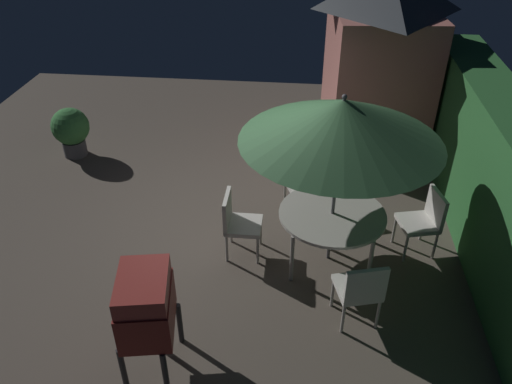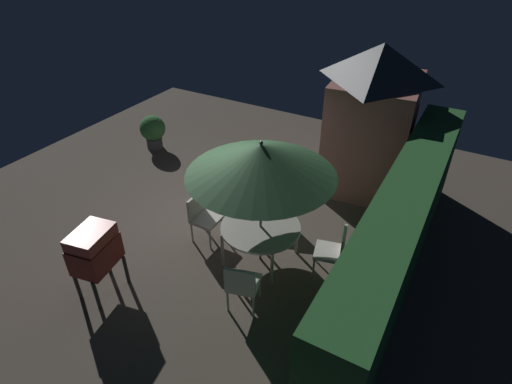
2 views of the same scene
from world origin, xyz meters
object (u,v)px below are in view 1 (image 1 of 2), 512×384
at_px(garden_shed, 379,60).
at_px(chair_toward_house, 237,221).
at_px(chair_toward_hedge, 301,178).
at_px(patio_umbrella, 342,121).
at_px(bbq_grill, 146,305).
at_px(patio_table, 332,216).
at_px(potted_plant_by_shed, 71,130).
at_px(chair_near_shed, 360,289).
at_px(chair_far_side, 425,218).

height_order(garden_shed, chair_toward_house, garden_shed).
bearing_deg(chair_toward_hedge, garden_shed, 151.71).
relative_size(patio_umbrella, bbq_grill, 1.94).
bearing_deg(patio_table, garden_shed, 166.92).
height_order(patio_umbrella, chair_toward_house, patio_umbrella).
height_order(patio_table, potted_plant_by_shed, potted_plant_by_shed).
distance_m(chair_near_shed, chair_toward_hedge, 2.32).
bearing_deg(patio_table, chair_toward_house, -89.70).
height_order(garden_shed, bbq_grill, garden_shed).
bearing_deg(bbq_grill, chair_near_shed, 110.27).
height_order(garden_shed, chair_toward_hedge, garden_shed).
distance_m(patio_umbrella, potted_plant_by_shed, 5.21).
distance_m(bbq_grill, chair_toward_hedge, 3.32).
bearing_deg(chair_near_shed, garden_shed, 173.81).
relative_size(patio_umbrella, chair_toward_hedge, 2.59).
height_order(chair_toward_hedge, chair_toward_house, same).
xyz_separation_m(garden_shed, bbq_grill, (5.20, -2.60, -0.71)).
bearing_deg(chair_toward_hedge, patio_umbrella, 20.30).
relative_size(bbq_grill, potted_plant_by_shed, 1.37).
relative_size(garden_shed, patio_umbrella, 1.32).
bearing_deg(bbq_grill, patio_table, 135.64).
relative_size(patio_umbrella, chair_near_shed, 2.59).
bearing_deg(chair_toward_hedge, patio_table, 20.30).
bearing_deg(bbq_grill, garden_shed, 153.45).
height_order(bbq_grill, potted_plant_by_shed, bbq_grill).
height_order(chair_far_side, potted_plant_by_shed, chair_far_side).
xyz_separation_m(garden_shed, patio_umbrella, (3.33, -0.77, 0.43)).
distance_m(chair_toward_hedge, potted_plant_by_shed, 4.18).
distance_m(patio_table, chair_toward_house, 1.21).
bearing_deg(chair_toward_hedge, bbq_grill, -25.23).
bearing_deg(patio_table, chair_toward_hedge, -159.70).
relative_size(patio_umbrella, chair_toward_house, 2.59).
relative_size(bbq_grill, chair_near_shed, 1.33).
relative_size(chair_near_shed, chair_far_side, 1.00).
distance_m(chair_toward_house, potted_plant_by_shed, 3.97).
bearing_deg(chair_near_shed, chair_toward_house, -125.68).
bearing_deg(chair_near_shed, bbq_grill, -69.73).
distance_m(chair_toward_hedge, chair_toward_house, 1.38).
distance_m(chair_far_side, potted_plant_by_shed, 5.98).
xyz_separation_m(patio_table, chair_toward_hedge, (-1.12, -0.42, -0.16)).
relative_size(patio_umbrella, potted_plant_by_shed, 2.66).
xyz_separation_m(chair_near_shed, chair_toward_hedge, (-2.21, -0.71, 0.00)).
bearing_deg(potted_plant_by_shed, chair_near_shed, 54.26).
relative_size(patio_table, chair_near_shed, 1.49).
xyz_separation_m(chair_toward_house, potted_plant_by_shed, (-2.32, -3.22, -0.03)).
relative_size(patio_table, chair_far_side, 1.49).
xyz_separation_m(chair_near_shed, chair_toward_house, (-1.08, -1.50, 0.00)).
height_order(patio_umbrella, chair_toward_hedge, patio_umbrella).
bearing_deg(chair_toward_house, potted_plant_by_shed, -125.77).
relative_size(garden_shed, patio_table, 2.29).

